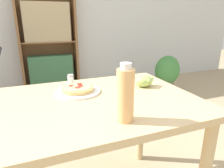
{
  "coord_description": "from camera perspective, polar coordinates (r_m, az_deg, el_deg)",
  "views": [
    {
      "loc": [
        -0.13,
        -0.87,
        1.14
      ],
      "look_at": [
        0.25,
        0.11,
        0.8
      ],
      "focal_mm": 32.0,
      "sensor_mm": 36.0,
      "label": 1
    }
  ],
  "objects": [
    {
      "name": "potted_plant_floor",
      "position": [
        3.29,
        15.43,
        3.08
      ],
      "size": [
        0.4,
        0.34,
        0.62
      ],
      "color": "#70665B",
      "rests_on": "ground_plane"
    },
    {
      "name": "dining_table",
      "position": [
        1.1,
        -4.57,
        -9.88
      ],
      "size": [
        1.07,
        0.78,
        0.74
      ],
      "color": "#D1B27F",
      "rests_on": "ground_plane"
    },
    {
      "name": "drink_bottle",
      "position": [
        0.8,
        3.82,
        -3.02
      ],
      "size": [
        0.07,
        0.07,
        0.24
      ],
      "color": "#EFB270",
      "rests_on": "dining_table"
    },
    {
      "name": "grape_bunch",
      "position": [
        1.25,
        9.24,
        0.83
      ],
      "size": [
        0.12,
        0.1,
        0.07
      ],
      "color": "#A8CC66",
      "rests_on": "dining_table"
    },
    {
      "name": "bookshelf",
      "position": [
        3.36,
        -17.54,
        10.19
      ],
      "size": [
        0.87,
        0.28,
        1.63
      ],
      "color": "brown",
      "rests_on": "ground_plane"
    },
    {
      "name": "pizza_on_plate",
      "position": [
        1.17,
        -9.72,
        -1.64
      ],
      "size": [
        0.26,
        0.26,
        0.04
      ],
      "color": "white",
      "rests_on": "dining_table"
    },
    {
      "name": "salt_shaker",
      "position": [
        1.33,
        -11.73,
        1.39
      ],
      "size": [
        0.04,
        0.04,
        0.06
      ],
      "color": "white",
      "rests_on": "dining_table"
    },
    {
      "name": "wall_back",
      "position": [
        3.5,
        -20.27,
        19.39
      ],
      "size": [
        8.0,
        0.05,
        2.6
      ],
      "color": "silver",
      "rests_on": "ground_plane"
    }
  ]
}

